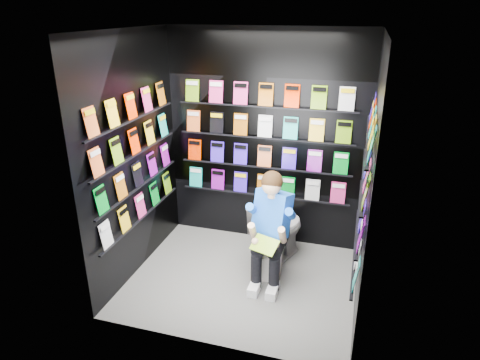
% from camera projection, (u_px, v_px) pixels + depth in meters
% --- Properties ---
extents(floor, '(2.40, 2.40, 0.00)m').
position_uv_depth(floor, '(242.00, 280.00, 4.69)').
color(floor, '#5D5D5B').
rests_on(floor, ground).
extents(ceiling, '(2.40, 2.40, 0.00)m').
position_uv_depth(ceiling, '(243.00, 30.00, 3.72)').
color(ceiling, white).
rests_on(ceiling, floor).
extents(wall_back, '(2.40, 0.04, 2.60)m').
position_uv_depth(wall_back, '(265.00, 141.00, 5.09)').
color(wall_back, black).
rests_on(wall_back, floor).
extents(wall_front, '(2.40, 0.04, 2.60)m').
position_uv_depth(wall_front, '(207.00, 213.00, 3.32)').
color(wall_front, black).
rests_on(wall_front, floor).
extents(wall_left, '(0.04, 2.00, 2.60)m').
position_uv_depth(wall_left, '(133.00, 158.00, 4.52)').
color(wall_left, black).
rests_on(wall_left, floor).
extents(wall_right, '(0.04, 2.00, 2.60)m').
position_uv_depth(wall_right, '(369.00, 182.00, 3.89)').
color(wall_right, black).
rests_on(wall_right, floor).
extents(comics_back, '(2.10, 0.06, 1.37)m').
position_uv_depth(comics_back, '(265.00, 141.00, 5.07)').
color(comics_back, orange).
rests_on(comics_back, wall_back).
extents(comics_left, '(0.06, 1.70, 1.37)m').
position_uv_depth(comics_left, '(136.00, 158.00, 4.51)').
color(comics_left, orange).
rests_on(comics_left, wall_left).
extents(comics_right, '(0.06, 1.70, 1.37)m').
position_uv_depth(comics_right, '(365.00, 182.00, 3.90)').
color(comics_right, orange).
rests_on(comics_right, wall_right).
extents(toilet, '(0.65, 0.85, 0.73)m').
position_uv_depth(toilet, '(278.00, 230.00, 4.99)').
color(toilet, silver).
rests_on(toilet, floor).
extents(longbox, '(0.23, 0.38, 0.27)m').
position_uv_depth(longbox, '(272.00, 263.00, 4.76)').
color(longbox, silver).
rests_on(longbox, floor).
extents(longbox_lid, '(0.25, 0.39, 0.03)m').
position_uv_depth(longbox_lid, '(272.00, 252.00, 4.71)').
color(longbox_lid, silver).
rests_on(longbox_lid, longbox).
extents(reader, '(0.72, 0.86, 1.34)m').
position_uv_depth(reader, '(273.00, 214.00, 4.51)').
color(reader, blue).
rests_on(reader, toilet).
extents(held_comic, '(0.31, 0.24, 0.11)m').
position_uv_depth(held_comic, '(265.00, 245.00, 4.26)').
color(held_comic, green).
rests_on(held_comic, reader).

